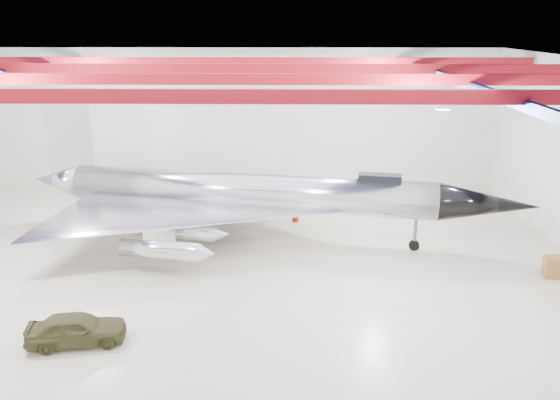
{
  "coord_description": "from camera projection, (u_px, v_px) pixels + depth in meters",
  "views": [
    {
      "loc": [
        3.95,
        -27.82,
        12.82
      ],
      "look_at": [
        3.4,
        2.0,
        3.09
      ],
      "focal_mm": 35.0,
      "sensor_mm": 36.0,
      "label": 1
    }
  ],
  "objects": [
    {
      "name": "toolbox_red",
      "position": [
        214.0,
        214.0,
        37.9
      ],
      "size": [
        0.42,
        0.36,
        0.27
      ],
      "primitive_type": "cube",
      "rotation": [
        0.0,
        0.0,
        0.15
      ],
      "color": "maroon",
      "rests_on": "floor"
    },
    {
      "name": "ceiling",
      "position": [
        211.0,
        61.0,
        27.07
      ],
      "size": [
        40.0,
        40.0,
        0.0
      ],
      "primitive_type": "plane",
      "rotation": [
        3.14,
        0.0,
        0.0
      ],
      "color": "#0A0F38",
      "rests_on": "wall_back"
    },
    {
      "name": "jet_aircraft",
      "position": [
        248.0,
        196.0,
        33.13
      ],
      "size": [
        30.89,
        20.39,
        8.46
      ],
      "rotation": [
        0.0,
        0.0,
        -0.17
      ],
      "color": "silver",
      "rests_on": "floor"
    },
    {
      "name": "crate_small",
      "position": [
        140.0,
        222.0,
        36.43
      ],
      "size": [
        0.44,
        0.36,
        0.29
      ],
      "primitive_type": "cube",
      "rotation": [
        0.0,
        0.0,
        0.09
      ],
      "color": "#59595B",
      "rests_on": "floor"
    },
    {
      "name": "tool_chest",
      "position": [
        295.0,
        219.0,
        36.83
      ],
      "size": [
        0.47,
        0.47,
        0.37
      ],
      "primitive_type": "cylinder",
      "rotation": [
        0.0,
        0.0,
        -0.14
      ],
      "color": "maroon",
      "rests_on": "floor"
    },
    {
      "name": "crate_ply",
      "position": [
        193.0,
        230.0,
        34.84
      ],
      "size": [
        0.64,
        0.56,
        0.39
      ],
      "primitive_type": "cube",
      "rotation": [
        0.0,
        0.0,
        -0.23
      ],
      "color": "olive",
      "rests_on": "floor"
    },
    {
      "name": "parts_bin",
      "position": [
        262.0,
        215.0,
        37.4
      ],
      "size": [
        0.67,
        0.56,
        0.43
      ],
      "primitive_type": "cube",
      "rotation": [
        0.0,
        0.0,
        0.13
      ],
      "color": "olive",
      "rests_on": "floor"
    },
    {
      "name": "wall_back",
      "position": [
        240.0,
        120.0,
        43.04
      ],
      "size": [
        40.0,
        0.0,
        40.0
      ],
      "primitive_type": "plane",
      "rotation": [
        1.57,
        0.0,
        0.0
      ],
      "color": "silver",
      "rests_on": "floor"
    },
    {
      "name": "floor",
      "position": [
        219.0,
        263.0,
        30.49
      ],
      "size": [
        40.0,
        40.0,
        0.0
      ],
      "primitive_type": "plane",
      "color": "beige",
      "rests_on": "ground"
    },
    {
      "name": "ceiling_structure",
      "position": [
        211.0,
        75.0,
        27.28
      ],
      "size": [
        39.5,
        29.5,
        1.08
      ],
      "color": "maroon",
      "rests_on": "ceiling"
    },
    {
      "name": "oil_barrel",
      "position": [
        195.0,
        231.0,
        34.66
      ],
      "size": [
        0.66,
        0.58,
        0.39
      ],
      "primitive_type": "cube",
      "rotation": [
        0.0,
        0.0,
        -0.28
      ],
      "color": "olive",
      "rests_on": "floor"
    },
    {
      "name": "desk",
      "position": [
        557.0,
        267.0,
        28.6
      ],
      "size": [
        1.36,
        0.78,
        1.19
      ],
      "primitive_type": "cube",
      "rotation": [
        0.0,
        0.0,
        -0.11
      ],
      "color": "brown",
      "rests_on": "floor"
    },
    {
      "name": "jeep",
      "position": [
        76.0,
        329.0,
        22.68
      ],
      "size": [
        4.23,
        2.32,
        1.37
      ],
      "primitive_type": "imported",
      "rotation": [
        0.0,
        0.0,
        1.76
      ],
      "color": "#3E3D1F",
      "rests_on": "floor"
    }
  ]
}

